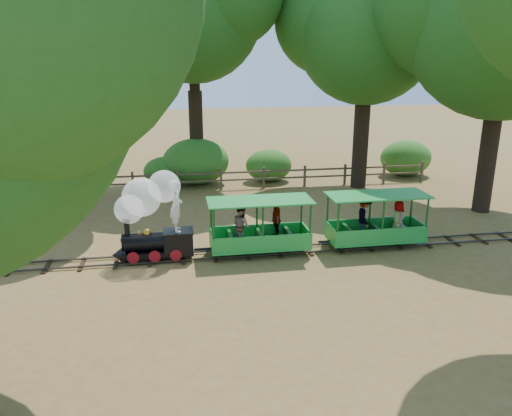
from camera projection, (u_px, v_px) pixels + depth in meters
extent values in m
plane|color=olive|center=(278.00, 252.00, 15.89)|extent=(90.00, 90.00, 0.00)
cube|color=#3F3D3A|center=(280.00, 254.00, 15.59)|extent=(22.00, 0.05, 0.05)
cube|color=#3F3D3A|center=(276.00, 247.00, 16.15)|extent=(22.00, 0.05, 0.05)
cube|color=#382314|center=(278.00, 252.00, 15.88)|extent=(0.12, 1.00, 0.05)
cube|color=#382314|center=(116.00, 262.00, 15.09)|extent=(0.12, 1.00, 0.05)
cube|color=#382314|center=(424.00, 242.00, 16.68)|extent=(0.12, 1.00, 0.05)
cube|color=black|center=(158.00, 252.00, 15.22)|extent=(2.12, 0.68, 0.17)
cylinder|color=black|center=(146.00, 242.00, 15.06)|extent=(1.35, 0.54, 0.54)
cylinder|color=black|center=(127.00, 228.00, 14.83)|extent=(0.15, 0.15, 0.42)
sphere|color=gold|center=(147.00, 232.00, 14.98)|extent=(0.25, 0.25, 0.25)
cylinder|color=gold|center=(139.00, 232.00, 14.94)|extent=(0.10, 0.10, 0.10)
cube|color=black|center=(178.00, 240.00, 15.21)|extent=(0.87, 0.68, 0.53)
cube|color=black|center=(178.00, 231.00, 15.13)|extent=(0.92, 0.73, 0.04)
cone|color=black|center=(119.00, 255.00, 15.04)|extent=(0.43, 0.62, 0.62)
cylinder|color=gold|center=(122.00, 240.00, 14.92)|extent=(0.10, 0.14, 0.14)
cylinder|color=maroon|center=(133.00, 258.00, 14.77)|extent=(0.35, 0.06, 0.35)
cylinder|color=maroon|center=(135.00, 249.00, 15.43)|extent=(0.35, 0.06, 0.35)
cylinder|color=maroon|center=(155.00, 256.00, 14.87)|extent=(0.35, 0.06, 0.35)
cylinder|color=maroon|center=(155.00, 248.00, 15.53)|extent=(0.35, 0.06, 0.35)
cylinder|color=maroon|center=(176.00, 255.00, 14.97)|extent=(0.35, 0.06, 0.35)
cylinder|color=maroon|center=(176.00, 247.00, 15.63)|extent=(0.35, 0.06, 0.35)
sphere|color=white|center=(129.00, 209.00, 14.73)|extent=(0.87, 0.87, 0.87)
sphere|color=white|center=(142.00, 197.00, 14.74)|extent=(1.16, 1.16, 1.16)
sphere|color=white|center=(164.00, 186.00, 14.81)|extent=(0.96, 0.96, 0.96)
imported|color=white|center=(176.00, 206.00, 14.86)|extent=(0.45, 0.63, 1.59)
cube|color=green|center=(260.00, 245.00, 15.71)|extent=(3.09, 1.18, 0.09)
cube|color=#125018|center=(260.00, 248.00, 15.74)|extent=(2.78, 0.45, 0.13)
cube|color=green|center=(263.00, 243.00, 15.11)|extent=(3.09, 0.05, 0.45)
cube|color=green|center=(257.00, 231.00, 16.15)|extent=(3.09, 0.05, 0.45)
cube|color=green|center=(260.00, 201.00, 15.28)|extent=(3.22, 1.32, 0.05)
cylinder|color=#125018|center=(214.00, 231.00, 14.76)|extent=(0.06, 0.06, 1.45)
cylinder|color=#125018|center=(211.00, 220.00, 15.77)|extent=(0.06, 0.06, 1.45)
cylinder|color=#125018|center=(310.00, 226.00, 15.22)|extent=(0.06, 0.06, 1.45)
cylinder|color=#125018|center=(301.00, 215.00, 16.23)|extent=(0.06, 0.06, 1.45)
cube|color=#125018|center=(230.00, 240.00, 15.50)|extent=(0.11, 1.00, 0.36)
cube|color=#125018|center=(260.00, 238.00, 15.64)|extent=(0.11, 1.00, 0.36)
cube|color=#125018|center=(288.00, 236.00, 15.79)|extent=(0.11, 1.00, 0.36)
cylinder|color=black|center=(230.00, 253.00, 15.28)|extent=(0.25, 0.05, 0.25)
cylinder|color=black|center=(227.00, 245.00, 15.86)|extent=(0.25, 0.05, 0.25)
cylinder|color=black|center=(292.00, 249.00, 15.60)|extent=(0.25, 0.05, 0.25)
cylinder|color=black|center=(288.00, 242.00, 16.18)|extent=(0.25, 0.05, 0.25)
imported|color=gray|center=(242.00, 226.00, 15.31)|extent=(0.69, 0.77, 1.32)
imported|color=gray|center=(276.00, 219.00, 15.97)|extent=(0.38, 0.78, 1.29)
cube|color=green|center=(375.00, 238.00, 16.32)|extent=(3.09, 1.18, 0.09)
cube|color=#125018|center=(374.00, 241.00, 16.35)|extent=(2.78, 0.45, 0.13)
cube|color=green|center=(382.00, 236.00, 15.71)|extent=(3.09, 0.05, 0.45)
cube|color=green|center=(369.00, 224.00, 16.76)|extent=(3.09, 0.05, 0.45)
cube|color=green|center=(378.00, 195.00, 15.89)|extent=(3.22, 1.32, 0.05)
cylinder|color=#125018|center=(338.00, 224.00, 15.36)|extent=(0.06, 0.06, 1.45)
cylinder|color=#125018|center=(327.00, 214.00, 16.37)|extent=(0.06, 0.06, 1.45)
cylinder|color=#125018|center=(427.00, 219.00, 15.83)|extent=(0.06, 0.06, 1.45)
cylinder|color=#125018|center=(411.00, 210.00, 16.84)|extent=(0.06, 0.06, 1.45)
cube|color=#125018|center=(348.00, 233.00, 16.10)|extent=(0.11, 1.00, 0.36)
cube|color=#125018|center=(375.00, 231.00, 16.25)|extent=(0.11, 1.00, 0.36)
cube|color=#125018|center=(402.00, 230.00, 16.40)|extent=(0.11, 1.00, 0.36)
cylinder|color=black|center=(349.00, 245.00, 15.89)|extent=(0.25, 0.05, 0.25)
cylinder|color=black|center=(342.00, 238.00, 16.47)|extent=(0.25, 0.05, 0.25)
cylinder|color=black|center=(407.00, 241.00, 16.20)|extent=(0.25, 0.05, 0.25)
cylinder|color=black|center=(399.00, 235.00, 16.78)|extent=(0.25, 0.05, 0.25)
imported|color=gray|center=(364.00, 216.00, 16.19)|extent=(0.62, 0.92, 1.33)
imported|color=gray|center=(398.00, 219.00, 16.07)|extent=(0.41, 0.61, 1.23)
cylinder|color=#2D2116|center=(36.00, 169.00, 19.69)|extent=(0.70, 0.70, 3.46)
cylinder|color=#2D2116|center=(27.00, 99.00, 18.89)|extent=(0.52, 0.53, 1.98)
sphere|color=#24591B|center=(20.00, 41.00, 18.28)|extent=(7.18, 7.18, 7.18)
sphere|color=#24591B|center=(62.00, 13.00, 17.29)|extent=(5.38, 5.38, 5.38)
cylinder|color=#2D2116|center=(196.00, 138.00, 23.87)|extent=(0.66, 0.66, 4.43)
cylinder|color=#2D2116|center=(194.00, 62.00, 22.85)|extent=(0.50, 0.50, 2.53)
sphere|color=#24591B|center=(192.00, 11.00, 22.20)|extent=(6.37, 6.37, 6.37)
cylinder|color=#2D2116|center=(360.00, 147.00, 23.27)|extent=(0.72, 0.72, 3.82)
cylinder|color=#2D2116|center=(364.00, 81.00, 22.38)|extent=(0.54, 0.54, 2.18)
sphere|color=#24591B|center=(367.00, 33.00, 21.79)|extent=(6.24, 6.24, 6.24)
sphere|color=#24591B|center=(412.00, 13.00, 20.92)|extent=(4.68, 4.68, 4.68)
sphere|color=#24591B|center=(330.00, 19.00, 22.41)|extent=(4.99, 4.99, 4.99)
cylinder|color=#2D2116|center=(487.00, 163.00, 19.57)|extent=(0.68, 0.68, 3.93)
cylinder|color=#2D2116|center=(498.00, 82.00, 18.66)|extent=(0.51, 0.51, 2.24)
sphere|color=#24591B|center=(507.00, 19.00, 18.01)|extent=(7.26, 7.26, 7.26)
sphere|color=#24591B|center=(449.00, 1.00, 18.73)|extent=(5.80, 5.80, 5.80)
cube|color=brown|center=(39.00, 187.00, 21.85)|extent=(0.10, 0.10, 1.00)
cube|color=brown|center=(87.00, 185.00, 22.17)|extent=(0.10, 0.10, 1.00)
cube|color=brown|center=(133.00, 183.00, 22.49)|extent=(0.10, 0.10, 1.00)
cube|color=brown|center=(178.00, 181.00, 22.81)|extent=(0.10, 0.10, 1.00)
cube|color=brown|center=(221.00, 179.00, 23.12)|extent=(0.10, 0.10, 1.00)
cube|color=brown|center=(264.00, 178.00, 23.44)|extent=(0.10, 0.10, 1.00)
cube|color=brown|center=(305.00, 176.00, 23.76)|extent=(0.10, 0.10, 1.00)
cube|color=brown|center=(345.00, 174.00, 24.08)|extent=(0.10, 0.10, 1.00)
cube|color=brown|center=(384.00, 173.00, 24.39)|extent=(0.10, 0.10, 1.00)
cube|color=brown|center=(422.00, 171.00, 24.71)|extent=(0.10, 0.10, 1.00)
cube|color=brown|center=(242.00, 172.00, 23.19)|extent=(18.00, 0.06, 0.08)
cube|color=brown|center=(242.00, 180.00, 23.30)|extent=(18.00, 0.06, 0.08)
ellipsoid|color=#2D6B1E|center=(165.00, 171.00, 23.88)|extent=(2.00, 1.54, 1.38)
ellipsoid|color=#2D6B1E|center=(196.00, 162.00, 24.00)|extent=(3.20, 2.47, 2.22)
ellipsoid|color=#2D6B1E|center=(269.00, 165.00, 24.66)|extent=(2.29, 1.76, 1.59)
ellipsoid|color=#2D6B1E|center=(406.00, 158.00, 25.77)|extent=(2.67, 2.06, 1.85)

